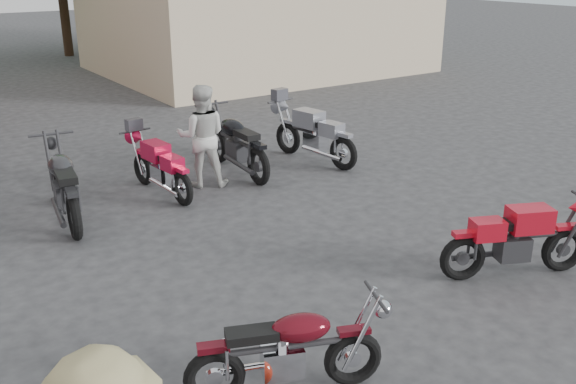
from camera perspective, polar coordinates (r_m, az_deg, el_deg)
ground at (r=6.71m, az=2.88°, el=-13.89°), size 90.00×90.00×0.00m
stucco_building at (r=22.84m, az=-2.87°, el=15.19°), size 10.00×8.00×3.50m
vintage_motorcycle at (r=5.86m, az=0.11°, el=-13.45°), size 1.85×1.19×1.02m
sportbike at (r=8.36m, az=19.84°, el=-3.67°), size 1.95×1.32×1.08m
person_light at (r=11.03m, az=-7.66°, el=4.95°), size 1.07×1.00×1.76m
row_bike_3 at (r=10.10m, az=-19.35°, el=0.97°), size 1.00×2.22×1.24m
row_bike_4 at (r=10.82m, az=-11.33°, el=2.44°), size 0.76×1.85×1.05m
row_bike_5 at (r=11.71m, az=-4.65°, el=4.66°), size 0.79×2.18×1.25m
row_bike_6 at (r=12.36m, az=2.25°, el=5.40°), size 1.00×2.13×1.19m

